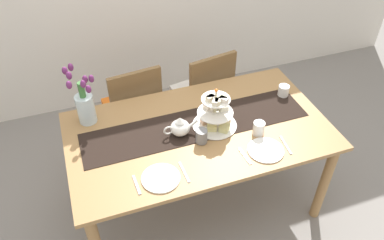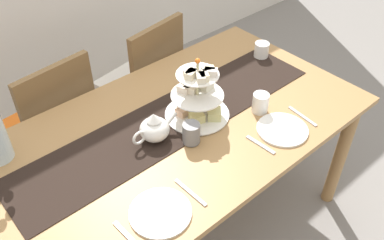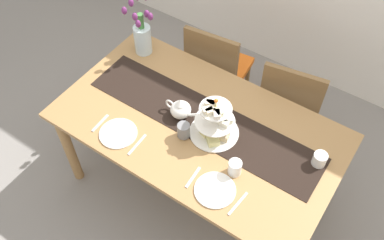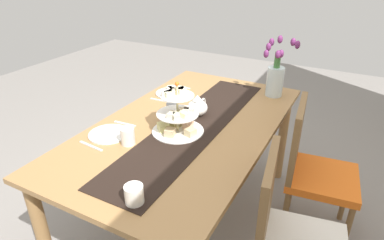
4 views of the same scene
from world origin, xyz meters
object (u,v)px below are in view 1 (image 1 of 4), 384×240
at_px(cream_jug, 284,91).
at_px(fork_right, 245,156).
at_px(tiered_cake_stand, 216,114).
at_px(dinner_plate_right, 266,150).
at_px(tulip_vase, 85,104).
at_px(fork_left, 137,185).
at_px(teapot, 180,127).
at_px(knife_right, 286,145).
at_px(chair_right, 205,91).
at_px(dinner_plate_left, 161,178).
at_px(chair_left, 134,107).
at_px(knife_left, 184,172).
at_px(mug_white_text, 259,128).
at_px(mug_grey, 201,136).
at_px(dining_table, 199,140).

bearing_deg(cream_jug, fork_right, -138.48).
height_order(tiered_cake_stand, dinner_plate_right, tiered_cake_stand).
relative_size(tulip_vase, fork_left, 2.81).
height_order(teapot, tulip_vase, tulip_vase).
bearing_deg(knife_right, fork_right, 180.00).
xyz_separation_m(chair_right, dinner_plate_left, (-0.69, -1.05, 0.27)).
relative_size(cream_jug, fork_left, 0.57).
height_order(chair_left, fork_right, chair_left).
distance_m(knife_left, mug_white_text, 0.59).
distance_m(tiered_cake_stand, mug_grey, 0.19).
bearing_deg(tiered_cake_stand, fork_right, -78.86).
xyz_separation_m(knife_left, mug_grey, (0.19, 0.21, 0.05)).
distance_m(dinner_plate_left, mug_grey, 0.40).
relative_size(dinner_plate_right, mug_grey, 2.42).
bearing_deg(knife_left, chair_right, 62.77).
xyz_separation_m(knife_left, mug_white_text, (0.57, 0.16, 0.04)).
bearing_deg(dinner_plate_right, dinner_plate_left, 180.00).
height_order(dining_table, cream_jug, cream_jug).
bearing_deg(fork_right, tulip_vase, 142.52).
height_order(dining_table, tiered_cake_stand, tiered_cake_stand).
height_order(fork_left, mug_white_text, mug_white_text).
bearing_deg(mug_white_text, dinner_plate_right, -99.80).
bearing_deg(teapot, mug_white_text, -19.25).
relative_size(knife_left, dinner_plate_right, 0.74).
xyz_separation_m(dining_table, fork_right, (0.18, -0.33, 0.10)).
bearing_deg(dinner_plate_left, tiered_cake_stand, 34.47).
bearing_deg(fork_left, cream_jug, 21.26).
relative_size(chair_left, fork_left, 6.07).
bearing_deg(mug_grey, tulip_vase, 145.38).
height_order(fork_left, mug_grey, mug_grey).
distance_m(fork_right, mug_white_text, 0.24).
distance_m(dinner_plate_left, knife_right, 0.83).
relative_size(chair_right, tiered_cake_stand, 2.99).
xyz_separation_m(chair_left, tiered_cake_stand, (0.43, -0.72, 0.37)).
bearing_deg(knife_left, fork_left, 180.00).
height_order(tulip_vase, cream_jug, tulip_vase).
xyz_separation_m(tulip_vase, knife_right, (1.16, -0.67, -0.15)).
height_order(dining_table, chair_left, chair_left).
distance_m(cream_jug, knife_right, 0.54).
bearing_deg(tiered_cake_stand, knife_left, -135.45).
height_order(teapot, fork_right, teapot).
xyz_separation_m(mug_grey, mug_white_text, (0.38, -0.05, -0.00)).
distance_m(dining_table, cream_jug, 0.75).
bearing_deg(dining_table, chair_left, 113.07).
bearing_deg(dining_table, fork_left, -146.80).
distance_m(fork_right, knife_right, 0.29).
bearing_deg(chair_left, cream_jug, -29.08).
distance_m(tulip_vase, cream_jug, 1.43).
bearing_deg(mug_grey, knife_right, -22.93).
bearing_deg(chair_left, fork_left, -100.68).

